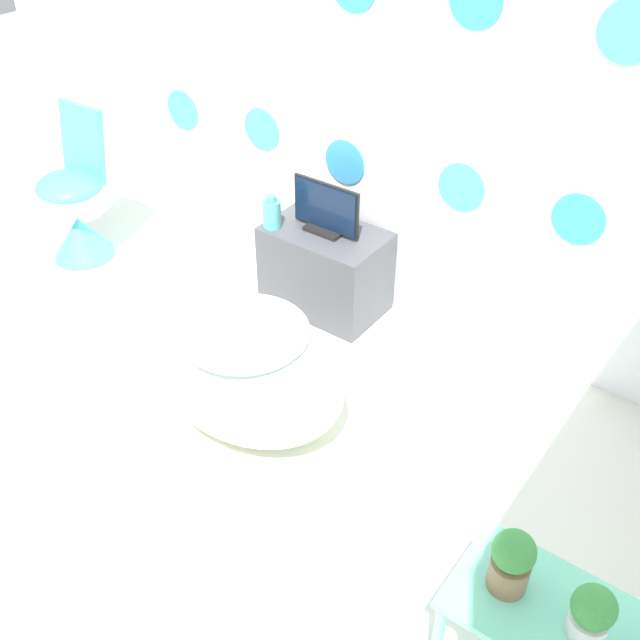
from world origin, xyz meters
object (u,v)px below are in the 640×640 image
(bathtub, at_px, (248,373))
(potted_plant_right, at_px, (592,613))
(chair, at_px, (78,212))
(vase, at_px, (272,213))
(tv, at_px, (326,211))
(potted_plant_left, at_px, (512,561))

(bathtub, relative_size, potted_plant_right, 5.01)
(chair, distance_m, vase, 1.21)
(bathtub, distance_m, tv, 0.93)
(tv, relative_size, vase, 2.17)
(tv, relative_size, potted_plant_right, 2.11)
(chair, distance_m, potted_plant_left, 3.06)
(chair, bearing_deg, vase, 14.04)
(tv, height_order, potted_plant_right, tv)
(potted_plant_right, bearing_deg, bathtub, 164.43)
(bathtub, relative_size, vase, 5.17)
(tv, bearing_deg, potted_plant_left, -39.61)
(vase, bearing_deg, tv, 27.10)
(tv, bearing_deg, chair, -163.59)
(bathtub, bearing_deg, potted_plant_left, -17.84)
(chair, xyz_separation_m, potted_plant_right, (3.15, -0.87, 0.27))
(tv, height_order, vase, tv)
(chair, height_order, vase, chair)
(chair, height_order, potted_plant_right, chair)
(bathtub, height_order, tv, tv)
(chair, relative_size, tv, 2.29)
(vase, xyz_separation_m, potted_plant_left, (1.77, -1.15, 0.05))
(vase, height_order, potted_plant_right, potted_plant_right)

